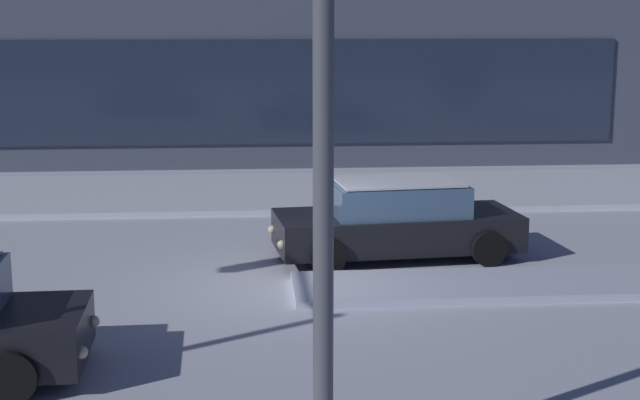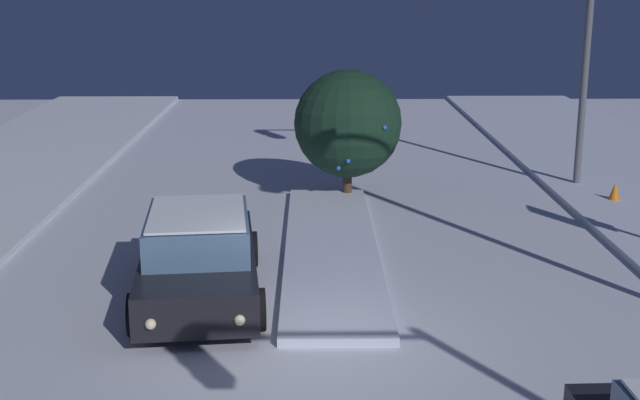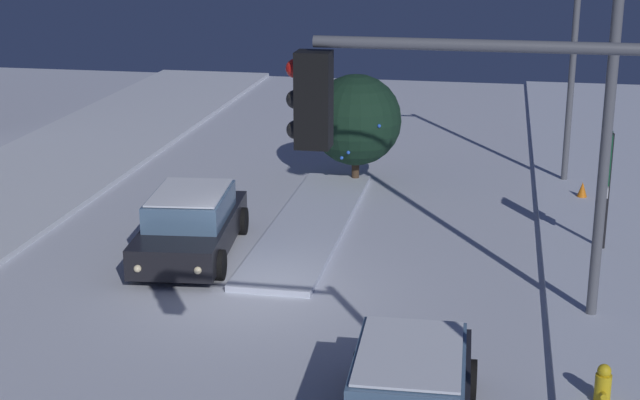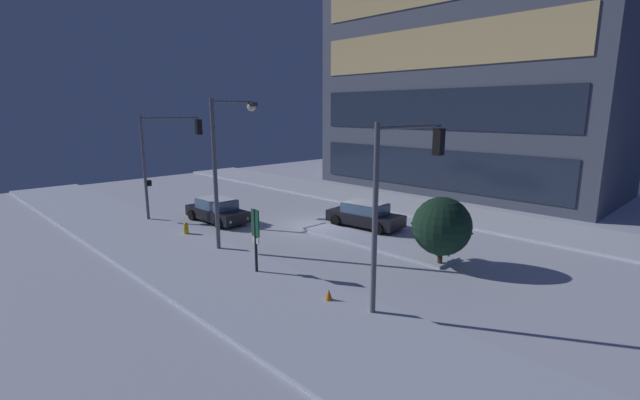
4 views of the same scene
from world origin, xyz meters
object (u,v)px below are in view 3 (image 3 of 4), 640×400
(car_far, at_px, (191,224))
(parking_info_sign, at_px, (608,178))
(decorated_tree_median, at_px, (356,120))
(street_lamp_arched, at_px, (573,71))
(car_near, at_px, (409,399))
(construction_cone, at_px, (582,192))
(traffic_light_corner_near_left, at_px, (534,233))
(fire_hydrant, at_px, (603,388))
(traffic_light_corner_near_right, at_px, (519,25))

(car_far, relative_size, parking_info_sign, 1.70)
(parking_info_sign, bearing_deg, decorated_tree_median, -31.91)
(street_lamp_arched, relative_size, parking_info_sign, 2.61)
(car_near, relative_size, car_far, 0.99)
(car_far, bearing_deg, construction_cone, 117.15)
(traffic_light_corner_near_left, bearing_deg, construction_cone, -96.68)
(car_far, height_order, fire_hydrant, car_far)
(car_near, height_order, street_lamp_arched, street_lamp_arched)
(car_near, xyz_separation_m, traffic_light_corner_near_right, (14.82, -1.49, 3.78))
(traffic_light_corner_near_left, distance_m, fire_hydrant, 6.41)
(traffic_light_corner_near_left, xyz_separation_m, parking_info_sign, (12.15, -2.07, -2.66))
(car_far, height_order, parking_info_sign, parking_info_sign)
(traffic_light_corner_near_right, relative_size, construction_cone, 11.80)
(traffic_light_corner_near_right, bearing_deg, fire_hydrant, 96.18)
(car_far, distance_m, traffic_light_corner_near_left, 13.17)
(car_far, xyz_separation_m, traffic_light_corner_near_right, (7.59, -7.17, 3.78))
(traffic_light_corner_near_left, height_order, fire_hydrant, traffic_light_corner_near_left)
(car_far, distance_m, parking_info_sign, 9.49)
(decorated_tree_median, bearing_deg, construction_cone, -96.97)
(decorated_tree_median, bearing_deg, traffic_light_corner_near_left, -165.53)
(traffic_light_corner_near_right, height_order, parking_info_sign, traffic_light_corner_near_right)
(traffic_light_corner_near_left, relative_size, decorated_tree_median, 2.09)
(car_near, relative_size, construction_cone, 8.62)
(car_near, xyz_separation_m, fire_hydrant, (1.57, -2.92, -0.34))
(traffic_light_corner_near_left, distance_m, construction_cone, 16.91)
(fire_hydrant, distance_m, decorated_tree_median, 13.71)
(street_lamp_arched, relative_size, fire_hydrant, 9.51)
(fire_hydrant, bearing_deg, street_lamp_arched, 9.20)
(traffic_light_corner_near_left, bearing_deg, traffic_light_corner_near_right, -89.98)
(decorated_tree_median, bearing_deg, fire_hydrant, -154.68)
(traffic_light_corner_near_left, distance_m, parking_info_sign, 12.61)
(decorated_tree_median, height_order, construction_cone, decorated_tree_median)
(construction_cone, bearing_deg, street_lamp_arched, 172.51)
(car_far, xyz_separation_m, parking_info_sign, (1.77, -9.26, 1.09))
(fire_hydrant, bearing_deg, decorated_tree_median, 25.32)
(car_near, bearing_deg, fire_hydrant, -63.47)
(construction_cone, bearing_deg, traffic_light_corner_near_left, 173.32)
(car_near, height_order, car_far, same)
(fire_hydrant, xyz_separation_m, parking_info_sign, (7.42, -0.65, 1.43))
(traffic_light_corner_near_right, bearing_deg, traffic_light_corner_near_left, 90.02)
(car_far, height_order, construction_cone, car_far)
(street_lamp_arched, distance_m, parking_info_sign, 5.07)
(car_near, distance_m, car_far, 9.19)
(traffic_light_corner_near_right, height_order, fire_hydrant, traffic_light_corner_near_right)
(car_far, distance_m, decorated_tree_median, 7.31)
(car_far, relative_size, traffic_light_corner_near_right, 0.74)
(car_near, height_order, construction_cone, car_near)
(traffic_light_corner_near_left, height_order, parking_info_sign, traffic_light_corner_near_left)
(fire_hydrant, xyz_separation_m, construction_cone, (11.55, -0.48, -0.10))
(construction_cone, bearing_deg, car_far, 122.95)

